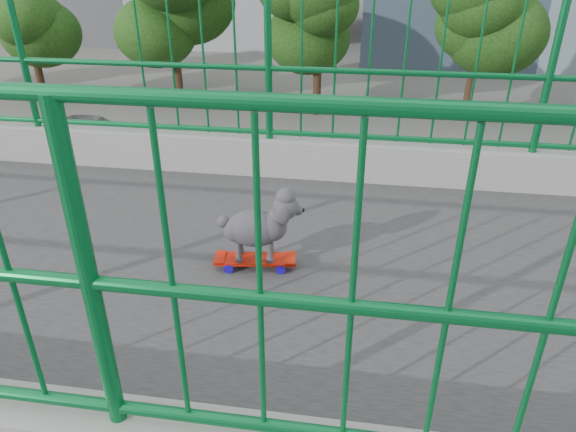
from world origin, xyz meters
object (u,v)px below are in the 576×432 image
(poodle, at_px, (259,225))
(car_1, at_px, (275,271))
(car_3, at_px, (121,165))
(skateboard, at_px, (255,260))
(car_4, at_px, (92,133))
(car_6, at_px, (523,289))
(car_5, at_px, (315,358))

(poodle, relative_size, car_1, 0.12)
(car_3, bearing_deg, poodle, -150.28)
(poodle, relative_size, car_3, 0.10)
(skateboard, distance_m, car_1, 11.30)
(car_4, distance_m, car_6, 19.14)
(car_1, distance_m, car_6, 6.42)
(poodle, xyz_separation_m, car_6, (-9.19, 4.82, -6.49))
(car_1, relative_size, car_6, 0.71)
(poodle, distance_m, car_4, 23.09)
(car_4, xyz_separation_m, car_6, (9.60, 16.56, -0.01))
(poodle, height_order, car_3, poodle)
(skateboard, height_order, poodle, poodle)
(skateboard, xyz_separation_m, car_1, (-9.20, -1.57, -6.38))
(car_4, bearing_deg, car_3, -138.41)
(poodle, relative_size, car_5, 0.11)
(poodle, bearing_deg, car_6, 145.10)
(car_5, bearing_deg, car_1, -155.95)
(skateboard, xyz_separation_m, poodle, (-0.00, 0.03, 0.24))
(skateboard, distance_m, car_6, 12.13)
(car_1, xyz_separation_m, car_6, (0.00, 6.42, 0.12))
(car_1, height_order, car_5, car_5)
(car_1, bearing_deg, car_5, 24.05)
(car_5, bearing_deg, car_3, -137.72)
(poodle, bearing_deg, car_5, 174.40)
(poodle, height_order, car_1, poodle)
(car_3, bearing_deg, car_1, -131.24)
(car_4, bearing_deg, car_5, -137.89)
(poodle, bearing_deg, car_3, -157.51)
(car_3, height_order, car_6, car_6)
(poodle, bearing_deg, skateboard, -90.00)
(car_1, height_order, car_4, car_4)
(skateboard, distance_m, car_4, 23.01)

